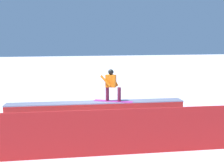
# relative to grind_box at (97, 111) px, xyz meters

# --- Properties ---
(ground_plane) EXTENTS (120.00, 120.00, 0.00)m
(ground_plane) POSITION_rel_grind_box_xyz_m (0.00, 0.00, -0.32)
(ground_plane) COLOR white
(grind_box) EXTENTS (7.11, 1.64, 0.71)m
(grind_box) POSITION_rel_grind_box_xyz_m (0.00, 0.00, 0.00)
(grind_box) COLOR red
(grind_box) RESTS_ON ground_plane
(snowboarder) EXTENTS (1.51, 1.08, 1.30)m
(snowboarder) POSITION_rel_grind_box_xyz_m (-0.61, 0.06, 1.08)
(snowboarder) COLOR #B52E97
(snowboarder) RESTS_ON grind_box
(safety_fence) EXTENTS (10.63, 1.61, 1.27)m
(safety_fence) POSITION_rel_grind_box_xyz_m (0.00, 3.81, 0.32)
(safety_fence) COLOR red
(safety_fence) RESTS_ON ground_plane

